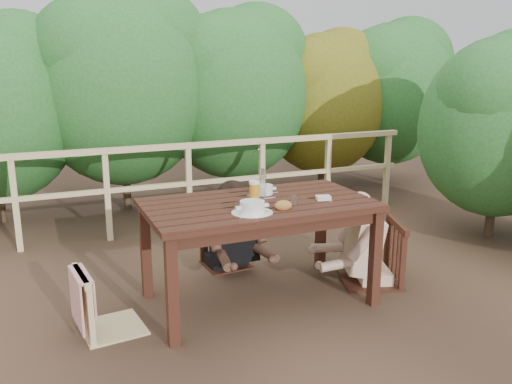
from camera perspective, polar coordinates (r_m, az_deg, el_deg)
name	(u,v)px	position (r m, az deg, el deg)	size (l,w,h in m)	color
ground	(258,300)	(4.51, 0.25, -11.30)	(60.00, 60.00, 0.00)	#4E3526
table	(258,253)	(4.35, 0.26, -6.43)	(1.77, 0.99, 0.82)	black
chair_left	(109,271)	(4.02, -15.29, -8.09)	(0.45, 0.45, 0.90)	tan
chair_far	(226,224)	(5.07, -3.20, -3.38)	(0.41, 0.41, 0.83)	black
chair_right	(373,226)	(4.79, 12.21, -3.49)	(0.51, 0.51, 1.03)	black
woman	(225,199)	(5.02, -3.31, -0.72)	(0.53, 0.65, 1.31)	black
diner_right	(376,208)	(4.77, 12.60, -1.66)	(0.54, 0.66, 1.34)	beige
railing	(189,187)	(6.14, -7.10, 0.50)	(5.60, 0.10, 1.01)	tan
hedge_row	(190,60)	(7.23, -7.01, 13.70)	(6.60, 1.60, 3.80)	#235623
soup_near	(252,208)	(3.92, -0.41, -1.68)	(0.31, 0.31, 0.10)	white
soup_far	(263,190)	(4.45, 0.75, 0.16)	(0.27, 0.27, 0.09)	silver
bread_roll	(283,206)	(4.02, 2.89, -1.45)	(0.14, 0.10, 0.08)	#A8612B
beer_glass	(255,191)	(4.27, -0.16, 0.07)	(0.09, 0.09, 0.17)	orange
bottle	(263,184)	(4.33, 0.72, 0.86)	(0.06, 0.06, 0.25)	silver
tumbler	(294,201)	(4.14, 4.01, -0.99)	(0.07, 0.07, 0.08)	white
butter_tub	(323,199)	(4.30, 7.11, -0.72)	(0.11, 0.08, 0.05)	white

